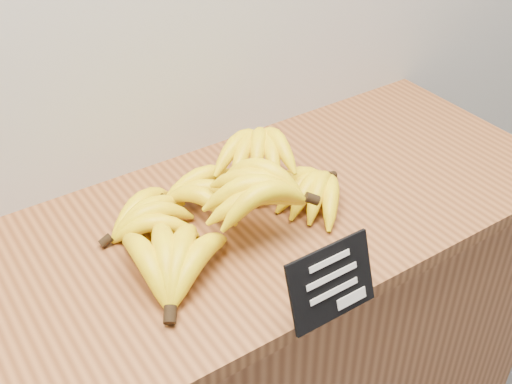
{
  "coord_description": "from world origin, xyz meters",
  "views": [
    {
      "loc": [
        -0.35,
        1.97,
        1.67
      ],
      "look_at": [
        0.14,
        2.7,
        1.02
      ],
      "focal_mm": 45.0,
      "sensor_mm": 36.0,
      "label": 1
    }
  ],
  "objects": [
    {
      "name": "counter",
      "position": [
        0.14,
        2.75,
        0.45
      ],
      "size": [
        1.36,
        0.5,
        0.9
      ],
      "primitive_type": "cube",
      "color": "brown",
      "rests_on": "ground"
    },
    {
      "name": "counter_top",
      "position": [
        0.14,
        2.75,
        0.92
      ],
      "size": [
        1.32,
        0.54,
        0.03
      ],
      "primitive_type": "cube",
      "color": "brown",
      "rests_on": "counter"
    },
    {
      "name": "chalkboard_sign",
      "position": [
        0.13,
        2.48,
        0.99
      ],
      "size": [
        0.15,
        0.04,
        0.12
      ],
      "primitive_type": "cube",
      "rotation": [
        -0.32,
        0.0,
        0.0
      ],
      "color": "black",
      "rests_on": "counter_top"
    },
    {
      "name": "banana_pile",
      "position": [
        0.09,
        2.75,
        0.98
      ],
      "size": [
        0.53,
        0.37,
        0.12
      ],
      "color": "#FEE50A",
      "rests_on": "counter_top"
    }
  ]
}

